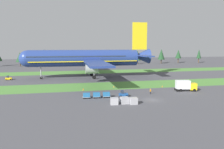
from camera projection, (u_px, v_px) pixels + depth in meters
name	position (u px, v px, depth m)	size (l,w,h in m)	color
ground_plane	(152.00, 100.00, 62.67)	(400.00, 400.00, 0.00)	#47474C
grass_strip_near	(128.00, 85.00, 86.14)	(320.00, 16.15, 0.01)	#4C8438
grass_strip_far	(106.00, 72.00, 129.07)	(320.00, 16.15, 0.01)	#4C8438
airliner	(87.00, 58.00, 103.59)	(60.03, 74.24, 25.88)	navy
baggage_tug	(123.00, 94.00, 66.38)	(2.64, 1.38, 1.97)	#1E4C8E
cargo_dolly_lead	(106.00, 94.00, 65.47)	(2.25, 1.57, 1.55)	#A3A3A8
cargo_dolly_second	(97.00, 95.00, 64.96)	(2.25, 1.57, 1.55)	#A3A3A8
cargo_dolly_third	(87.00, 95.00, 64.44)	(2.25, 1.57, 1.55)	#A3A3A8
catering_truck	(185.00, 85.00, 74.60)	(7.28, 3.71, 3.58)	yellow
pushback_tractor	(8.00, 78.00, 98.07)	(2.62, 1.34, 1.97)	yellow
ground_crew_marshaller	(150.00, 91.00, 69.98)	(0.39, 0.46, 1.74)	black
uld_container_0	(114.00, 101.00, 57.86)	(2.00, 1.60, 1.76)	#A3A3A8
uld_container_1	(124.00, 100.00, 58.56)	(2.00, 1.60, 1.79)	#A3A3A8
uld_container_2	(133.00, 101.00, 58.15)	(2.00, 1.60, 1.73)	#A3A3A8
taxiway_marker_0	(83.00, 89.00, 76.14)	(0.44, 0.44, 0.59)	orange
taxiway_marker_1	(114.00, 87.00, 81.56)	(0.44, 0.44, 0.49)	orange
taxiway_marker_2	(162.00, 86.00, 82.15)	(0.44, 0.44, 0.49)	orange
distant_tree_line	(87.00, 56.00, 173.10)	(181.52, 11.30, 12.10)	#4C3823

